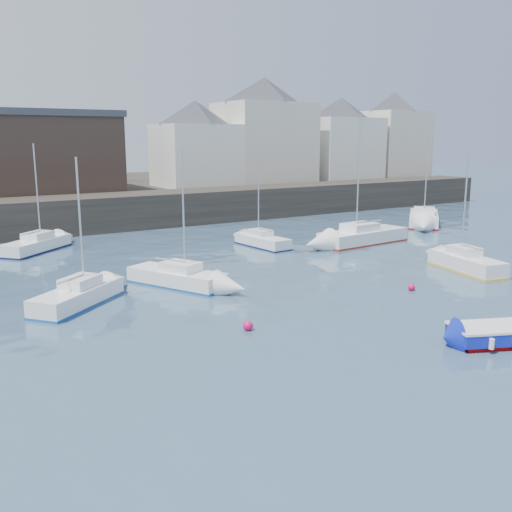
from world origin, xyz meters
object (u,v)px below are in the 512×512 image
sailboat_f (262,241)px  sailboat_h (36,245)px  buoy_near (248,330)px  sailboat_a (78,295)px  sailboat_g (424,218)px  blue_dinghy (502,333)px  sailboat_c (466,262)px  sailboat_b (177,277)px  buoy_far (114,283)px  sailboat_d (362,236)px  buoy_mid (411,291)px

sailboat_f → sailboat_h: (-14.56, 7.06, 0.04)m
sailboat_f → buoy_near: size_ratio=15.04×
sailboat_f → buoy_near: bearing=-124.6°
sailboat_a → buoy_near: bearing=-55.9°
sailboat_g → blue_dinghy: bearing=-133.0°
sailboat_a → sailboat_c: (21.86, -5.20, 0.04)m
sailboat_b → buoy_near: 8.38m
sailboat_f → sailboat_g: size_ratio=0.65×
sailboat_c → buoy_far: bearing=155.9°
sailboat_a → sailboat_h: sailboat_h is taller
sailboat_g → sailboat_h: sailboat_g is taller
sailboat_c → sailboat_d: size_ratio=0.73×
sailboat_d → buoy_near: size_ratio=22.37×
sailboat_d → sailboat_g: bearing=20.9°
sailboat_a → buoy_far: bearing=49.3°
sailboat_d → buoy_far: size_ratio=20.96×
blue_dinghy → sailboat_f: sailboat_f is taller
buoy_mid → sailboat_g: bearing=40.4°
blue_dinghy → sailboat_a: (-12.63, 14.10, 0.07)m
sailboat_d → sailboat_h: 23.93m
sailboat_d → buoy_mid: (-7.15, -11.59, -0.58)m
blue_dinghy → sailboat_a: size_ratio=0.62×
sailboat_a → buoy_mid: sailboat_a is taller
sailboat_a → sailboat_h: (1.12, 15.06, -0.01)m
sailboat_a → sailboat_b: 5.69m
buoy_mid → buoy_far: size_ratio=0.83×
sailboat_g → buoy_near: sailboat_g is taller
blue_dinghy → buoy_near: (-7.60, 6.67, -0.43)m
sailboat_c → sailboat_g: bearing=49.0°
sailboat_a → sailboat_c: sailboat_a is taller
blue_dinghy → sailboat_g: size_ratio=0.44×
sailboat_d → sailboat_g: sailboat_g is taller
sailboat_b → buoy_near: bearing=-94.0°
sailboat_d → sailboat_f: size_ratio=1.49×
buoy_far → sailboat_h: bearing=98.3°
sailboat_a → sailboat_d: 23.35m
sailboat_d → buoy_mid: size_ratio=25.23×
sailboat_a → buoy_near: (5.03, -7.43, -0.50)m
sailboat_b → sailboat_d: size_ratio=0.78×
sailboat_c → buoy_far: size_ratio=15.30×
sailboat_h → sailboat_a: bearing=-94.2°
buoy_near → buoy_far: bearing=101.5°
sailboat_a → sailboat_g: sailboat_g is taller
sailboat_c → sailboat_g: (12.71, 14.64, 0.03)m
sailboat_g → sailboat_h: (-33.45, 5.62, -0.07)m
blue_dinghy → sailboat_g: sailboat_g is taller
sailboat_a → sailboat_f: (15.68, 8.00, -0.04)m
blue_dinghy → buoy_mid: (3.03, 7.47, -0.43)m
sailboat_h → buoy_far: sailboat_h is taller
buoy_near → buoy_mid: buoy_near is taller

